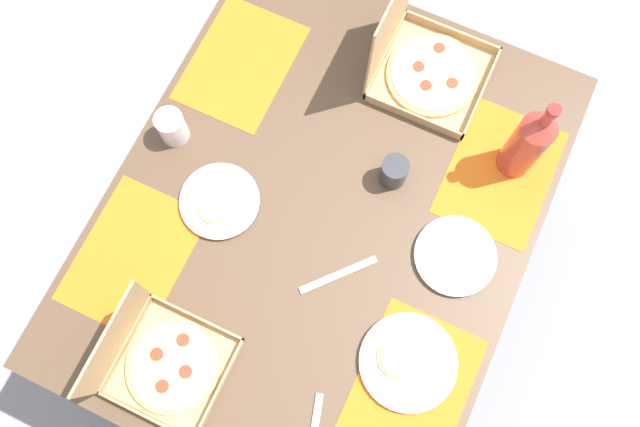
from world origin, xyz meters
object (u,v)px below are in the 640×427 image
object	(u,v)px
pizza_box_center	(161,361)
cup_dark	(394,172)
pizza_box_edge_far	(424,64)
cup_clear_left	(172,127)
plate_middle	(219,202)
soda_bottle	(528,143)
plate_far_left	(407,362)
plate_near_left	(455,256)

from	to	relation	value
pizza_box_center	cup_dark	bearing A→B (deg)	-25.05
pizza_box_edge_far	cup_clear_left	world-z (taller)	pizza_box_edge_far
plate_middle	soda_bottle	distance (m)	0.79
plate_middle	plate_far_left	size ratio (longest dim) A/B	0.87
pizza_box_center	plate_near_left	world-z (taller)	pizza_box_center
pizza_box_center	cup_dark	xyz separation A→B (m)	(0.67, -0.31, -0.00)
cup_dark	plate_near_left	bearing A→B (deg)	-119.67
pizza_box_center	cup_clear_left	size ratio (longest dim) A/B	2.99
pizza_box_center	soda_bottle	xyz separation A→B (m)	(0.84, -0.59, 0.09)
plate_middle	cup_clear_left	distance (m)	0.23
plate_middle	plate_near_left	size ratio (longest dim) A/B	0.99
pizza_box_center	plate_far_left	xyz separation A→B (m)	(0.25, -0.53, -0.04)
cup_dark	cup_clear_left	world-z (taller)	cup_clear_left
plate_middle	cup_clear_left	bearing A→B (deg)	58.09
soda_bottle	pizza_box_edge_far	bearing A→B (deg)	66.00
pizza_box_edge_far	cup_clear_left	bearing A→B (deg)	130.47
soda_bottle	plate_far_left	bearing A→B (deg)	174.76
pizza_box_edge_far	plate_far_left	size ratio (longest dim) A/B	1.36
plate_middle	plate_far_left	bearing A→B (deg)	-105.67
pizza_box_center	cup_dark	distance (m)	0.74
plate_far_left	cup_dark	bearing A→B (deg)	27.37
pizza_box_center	plate_far_left	size ratio (longest dim) A/B	1.23
pizza_box_center	soda_bottle	size ratio (longest dim) A/B	0.91
plate_middle	pizza_box_center	bearing A→B (deg)	-170.97
pizza_box_edge_far	pizza_box_center	size ratio (longest dim) A/B	1.11
pizza_box_center	plate_middle	distance (m)	0.42
plate_far_left	cup_dark	size ratio (longest dim) A/B	2.74
pizza_box_edge_far	plate_far_left	distance (m)	0.79
pizza_box_center	cup_dark	size ratio (longest dim) A/B	3.36
cup_dark	pizza_box_center	bearing A→B (deg)	154.95
plate_near_left	soda_bottle	world-z (taller)	soda_bottle
pizza_box_edge_far	pizza_box_center	bearing A→B (deg)	164.99
pizza_box_center	plate_middle	world-z (taller)	pizza_box_center
plate_far_left	cup_clear_left	xyz separation A→B (m)	(0.29, 0.79, 0.04)
pizza_box_edge_far	pizza_box_center	xyz separation A→B (m)	(-0.99, 0.26, -0.00)
cup_clear_left	plate_near_left	bearing A→B (deg)	-89.82
pizza_box_center	cup_dark	world-z (taller)	pizza_box_center
pizza_box_edge_far	soda_bottle	size ratio (longest dim) A/B	1.01
plate_middle	cup_dark	size ratio (longest dim) A/B	2.39
pizza_box_center	pizza_box_edge_far	bearing A→B (deg)	-15.01
pizza_box_edge_far	pizza_box_center	distance (m)	1.02
plate_near_left	plate_far_left	size ratio (longest dim) A/B	0.88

